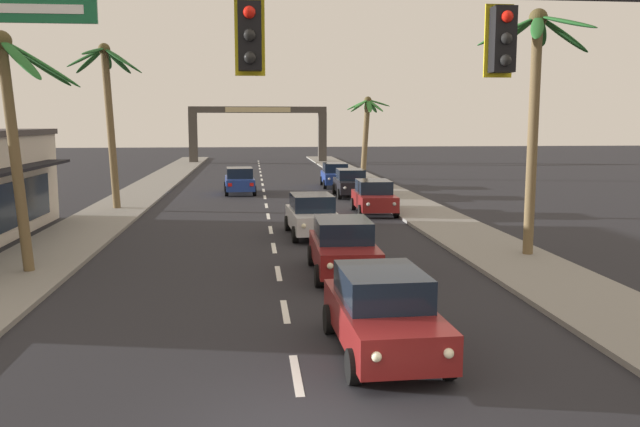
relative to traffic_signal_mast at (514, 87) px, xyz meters
The scene contains 16 objects.
sidewalk_right 20.96m from the traffic_signal_mast, 76.44° to the left, with size 3.20×110.00×0.14m, color gray.
sidewalk_left 23.10m from the traffic_signal_mast, 118.71° to the left, with size 3.20×110.00×0.14m, color gray.
lane_markings 20.40m from the traffic_signal_mast, 97.54° to the left, with size 4.28×87.80×0.01m.
traffic_signal_mast is the anchor object (origin of this frame).
sedan_lead_at_stop_bar 5.45m from the traffic_signal_mast, 111.38° to the left, with size 2.06×4.49×1.68m.
sedan_third_in_queue 10.97m from the traffic_signal_mast, 96.11° to the left, with size 2.00×4.47×1.68m.
sedan_fifth_in_queue 17.52m from the traffic_signal_mast, 94.69° to the left, with size 2.10×4.51×1.68m.
sedan_oncoming_far 33.60m from the traffic_signal_mast, 97.92° to the left, with size 2.13×4.52×1.68m.
sedan_parked_nearest_kerb 23.53m from the traffic_signal_mast, 84.34° to the left, with size 2.03×4.48×1.68m.
sedan_parked_mid_kerb 31.08m from the traffic_signal_mast, 85.79° to the left, with size 2.01×4.48×1.68m.
sedan_parked_far_kerb 37.07m from the traffic_signal_mast, 86.77° to the left, with size 2.05×4.49×1.68m.
palm_left_second 15.40m from the traffic_signal_mast, 134.60° to the left, with size 4.53×4.29×7.21m.
palm_left_third 27.85m from the traffic_signal_mast, 113.34° to the left, with size 3.68×4.25×8.52m.
palm_right_second 13.08m from the traffic_signal_mast, 64.97° to the left, with size 4.01×3.94×8.24m.
palm_right_farthest 43.46m from the traffic_signal_mast, 82.90° to the left, with size 3.53×3.32×6.57m.
town_gateway_arch 64.95m from the traffic_signal_mast, 92.67° to the left, with size 15.27×0.90×6.22m.
Camera 1 is at (-0.76, -9.12, 4.62)m, focal length 36.97 mm.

